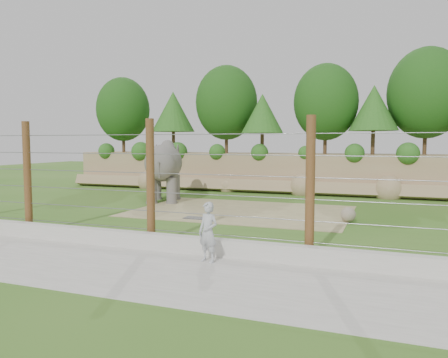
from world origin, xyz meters
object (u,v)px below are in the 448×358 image
(elephant, at_px, (164,172))
(barrier_fence, at_px, (151,183))
(stone_ball, at_px, (348,215))
(zookeeper, at_px, (208,232))

(elephant, xyz_separation_m, barrier_fence, (4.60, -9.25, 0.35))
(stone_ball, relative_size, zookeeper, 0.37)
(elephant, bearing_deg, stone_ball, -37.13)
(barrier_fence, bearing_deg, stone_ball, 48.86)
(elephant, xyz_separation_m, stone_ball, (10.10, -2.95, -1.33))
(barrier_fence, relative_size, zookeeper, 12.31)
(stone_ball, bearing_deg, barrier_fence, -131.14)
(barrier_fence, bearing_deg, elephant, 116.47)
(zookeeper, bearing_deg, elephant, 141.04)
(elephant, height_order, zookeeper, elephant)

